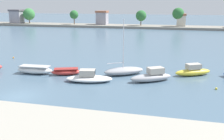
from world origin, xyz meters
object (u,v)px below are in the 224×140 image
object	(u,v)px
moored_boat_2	(66,72)
mooring_buoy_1	(216,89)
moored_boat_1	(35,70)
moored_boat_5	(152,76)
moored_boat_3	(89,78)
moored_boat_6	(193,71)
moored_boat_4	(124,71)
mooring_buoy_2	(13,58)
mooring_buoy_3	(155,69)

from	to	relation	value
moored_boat_2	mooring_buoy_1	world-z (taller)	moored_boat_2
moored_boat_1	moored_boat_5	bearing A→B (deg)	-1.42
moored_boat_5	moored_boat_1	bearing A→B (deg)	149.19
mooring_buoy_1	moored_boat_3	bearing A→B (deg)	-178.06
moored_boat_6	mooring_buoy_1	bearing A→B (deg)	-96.23
moored_boat_4	moored_boat_5	bearing A→B (deg)	-60.75
moored_boat_2	moored_boat_5	xyz separation A→B (m)	(11.10, -0.20, 0.20)
moored_boat_1	mooring_buoy_2	bearing A→B (deg)	135.51
moored_boat_3	mooring_buoy_1	world-z (taller)	moored_boat_3
moored_boat_3	moored_boat_6	xyz separation A→B (m)	(12.18, 5.76, 0.10)
moored_boat_1	moored_boat_6	xyz separation A→B (m)	(20.34, 4.06, 0.07)
moored_boat_5	mooring_buoy_3	world-z (taller)	moored_boat_5
moored_boat_1	mooring_buoy_3	distance (m)	16.33
moored_boat_4	moored_boat_6	distance (m)	8.91
moored_boat_5	moored_boat_4	bearing A→B (deg)	120.05
moored_boat_2	moored_boat_6	bearing A→B (deg)	-7.10
mooring_buoy_3	moored_boat_3	bearing A→B (deg)	-135.61
mooring_buoy_2	mooring_buoy_3	bearing A→B (deg)	-5.70
moored_boat_5	mooring_buoy_1	xyz separation A→B (m)	(7.08, -1.46, -0.48)
moored_boat_4	mooring_buoy_3	world-z (taller)	moored_boat_4
moored_boat_4	moored_boat_6	size ratio (longest dim) A/B	1.42
moored_boat_2	mooring_buoy_1	distance (m)	18.26
moored_boat_4	mooring_buoy_3	distance (m)	4.93
moored_boat_5	mooring_buoy_3	size ratio (longest dim) A/B	15.14
moored_boat_1	moored_boat_5	distance (m)	15.40
moored_boat_1	moored_boat_5	size ratio (longest dim) A/B	0.94
mooring_buoy_2	mooring_buoy_3	xyz separation A→B (m)	(24.03, -2.40, 0.05)
moored_boat_3	mooring_buoy_2	distance (m)	19.29
moored_boat_2	moored_boat_1	bearing A→B (deg)	166.32
moored_boat_1	moored_boat_2	distance (m)	4.32
moored_boat_3	moored_boat_6	world-z (taller)	moored_boat_6
moored_boat_5	moored_boat_6	distance (m)	6.24
moored_boat_1	moored_boat_2	size ratio (longest dim) A/B	1.22
moored_boat_2	moored_boat_6	size ratio (longest dim) A/B	0.82
moored_boat_5	mooring_buoy_1	world-z (taller)	moored_boat_5
moored_boat_2	mooring_buoy_3	distance (m)	12.17
mooring_buoy_2	moored_boat_5	bearing A→B (deg)	-17.45
moored_boat_5	mooring_buoy_3	xyz separation A→B (m)	(0.01, 5.15, -0.43)
moored_boat_1	moored_boat_2	bearing A→B (deg)	3.73
moored_boat_4	moored_boat_5	size ratio (longest dim) A/B	1.34
moored_boat_3	moored_boat_5	world-z (taller)	moored_boat_5
moored_boat_2	moored_boat_3	xyz separation A→B (m)	(3.86, -2.15, 0.07)
moored_boat_4	moored_boat_5	world-z (taller)	moored_boat_4
mooring_buoy_3	moored_boat_2	bearing A→B (deg)	-156.01
moored_boat_3	moored_boat_4	xyz separation A→B (m)	(3.45, 3.98, 0.04)
mooring_buoy_3	mooring_buoy_1	bearing A→B (deg)	-43.08
mooring_buoy_2	mooring_buoy_1	bearing A→B (deg)	-16.16
moored_boat_4	mooring_buoy_1	bearing A→B (deg)	-50.37
moored_boat_3	mooring_buoy_1	size ratio (longest dim) A/B	23.65
moored_boat_3	mooring_buoy_3	world-z (taller)	moored_boat_3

